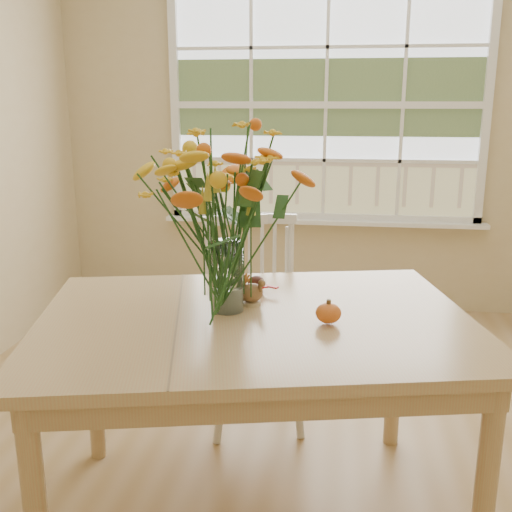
# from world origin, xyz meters

# --- Properties ---
(floor) EXTENTS (4.00, 4.50, 0.01)m
(floor) POSITION_xyz_m (0.00, 0.00, -0.01)
(floor) COLOR #A3804F
(floor) RESTS_ON ground
(wall_back) EXTENTS (4.00, 0.02, 2.70)m
(wall_back) POSITION_xyz_m (0.00, 2.25, 1.35)
(wall_back) COLOR tan
(wall_back) RESTS_ON floor
(window) EXTENTS (2.42, 0.12, 1.74)m
(window) POSITION_xyz_m (0.00, 2.21, 1.53)
(window) COLOR silver
(window) RESTS_ON wall_back
(dining_table) EXTENTS (1.75, 1.42, 0.83)m
(dining_table) POSITION_xyz_m (-0.16, -0.30, 0.74)
(dining_table) COLOR tan
(dining_table) RESTS_ON floor
(windsor_chair) EXTENTS (0.57, 0.56, 1.01)m
(windsor_chair) POSITION_xyz_m (-0.29, 0.49, 0.56)
(windsor_chair) COLOR white
(windsor_chair) RESTS_ON floor
(flower_vase) EXTENTS (0.55, 0.55, 0.65)m
(flower_vase) POSITION_xyz_m (-0.27, -0.25, 1.22)
(flower_vase) COLOR white
(flower_vase) RESTS_ON dining_table
(pumpkin) EXTENTS (0.09, 0.09, 0.07)m
(pumpkin) POSITION_xyz_m (0.10, -0.34, 0.87)
(pumpkin) COLOR #D75819
(pumpkin) RESTS_ON dining_table
(turkey_figurine) EXTENTS (0.11, 0.11, 0.11)m
(turkey_figurine) POSITION_xyz_m (-0.19, -0.17, 0.88)
(turkey_figurine) COLOR #CCB78C
(turkey_figurine) RESTS_ON dining_table
(dark_gourd) EXTENTS (0.12, 0.07, 0.06)m
(dark_gourd) POSITION_xyz_m (-0.20, -0.02, 0.86)
(dark_gourd) COLOR #38160F
(dark_gourd) RESTS_ON dining_table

